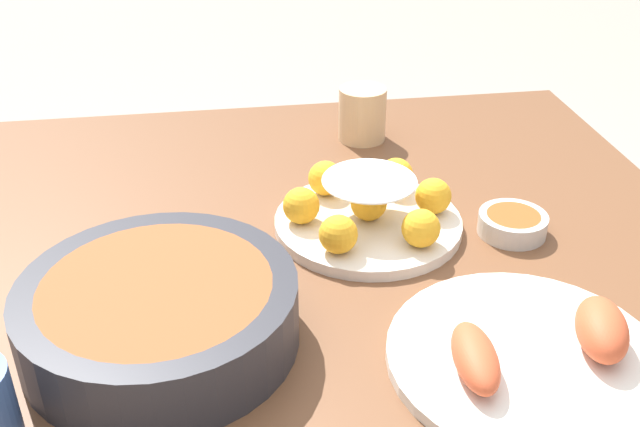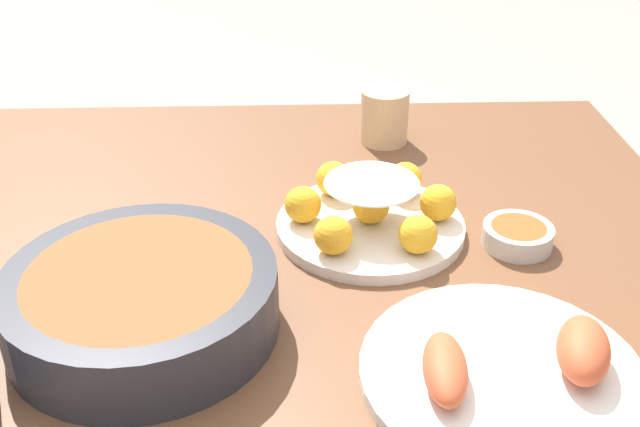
% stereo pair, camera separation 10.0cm
% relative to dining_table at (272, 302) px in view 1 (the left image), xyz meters
% --- Properties ---
extents(dining_table, '(1.22, 1.00, 0.70)m').
position_rel_dining_table_xyz_m(dining_table, '(0.00, 0.00, 0.00)').
color(dining_table, brown).
rests_on(dining_table, ground_plane).
extents(cake_plate, '(0.26, 0.26, 0.08)m').
position_rel_dining_table_xyz_m(cake_plate, '(-0.14, -0.03, 0.12)').
color(cake_plate, silver).
rests_on(cake_plate, dining_table).
extents(serving_bowl, '(0.31, 0.31, 0.08)m').
position_rel_dining_table_xyz_m(serving_bowl, '(0.14, 0.17, 0.13)').
color(serving_bowl, '#2D2D33').
rests_on(serving_bowl, dining_table).
extents(sauce_bowl, '(0.09, 0.09, 0.03)m').
position_rel_dining_table_xyz_m(sauce_bowl, '(-0.34, 0.01, 0.10)').
color(sauce_bowl, beige).
rests_on(sauce_bowl, dining_table).
extents(seafood_platter, '(0.30, 0.30, 0.06)m').
position_rel_dining_table_xyz_m(seafood_platter, '(-0.26, 0.27, 0.10)').
color(seafood_platter, silver).
rests_on(seafood_platter, dining_table).
extents(cup_near, '(0.08, 0.08, 0.09)m').
position_rel_dining_table_xyz_m(cup_near, '(-0.19, -0.33, 0.13)').
color(cup_near, '#DBB27F').
rests_on(cup_near, dining_table).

